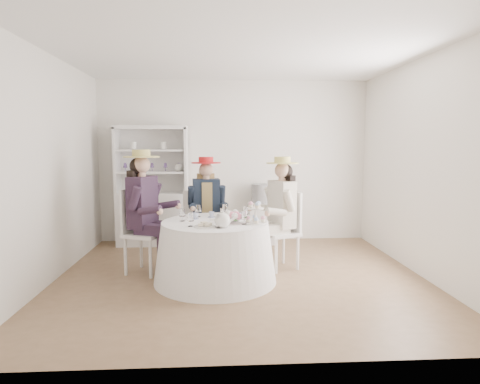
{
  "coord_description": "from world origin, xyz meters",
  "views": [
    {
      "loc": [
        -0.28,
        -4.8,
        1.62
      ],
      "look_at": [
        0.0,
        0.1,
        1.05
      ],
      "focal_mm": 30.0,
      "sensor_mm": 36.0,
      "label": 1
    }
  ],
  "objects": [
    {
      "name": "ceiling",
      "position": [
        0.0,
        0.0,
        2.7
      ],
      "size": [
        4.5,
        4.5,
        0.0
      ],
      "primitive_type": "plane",
      "rotation": [
        3.14,
        0.0,
        0.0
      ],
      "color": "white",
      "rests_on": "wall_back"
    },
    {
      "name": "wall_back",
      "position": [
        0.0,
        2.0,
        1.35
      ],
      "size": [
        4.5,
        0.0,
        4.5
      ],
      "primitive_type": "plane",
      "rotation": [
        1.57,
        0.0,
        0.0
      ],
      "color": "silver",
      "rests_on": "ground"
    },
    {
      "name": "wall_right",
      "position": [
        2.25,
        0.0,
        1.35
      ],
      "size": [
        0.0,
        4.5,
        4.5
      ],
      "primitive_type": "plane",
      "rotation": [
        1.57,
        0.0,
        -1.57
      ],
      "color": "silver",
      "rests_on": "ground"
    },
    {
      "name": "guest_left",
      "position": [
        -1.2,
        0.25,
        0.88
      ],
      "size": [
        0.65,
        0.59,
        1.57
      ],
      "rotation": [
        0.0,
        0.0,
        1.19
      ],
      "color": "silver",
      "rests_on": "ground"
    },
    {
      "name": "side_table",
      "position": [
        0.45,
        1.75,
        0.33
      ],
      "size": [
        0.43,
        0.43,
        0.66
      ],
      "primitive_type": "cube",
      "rotation": [
        0.0,
        0.0,
        -0.0
      ],
      "color": "silver",
      "rests_on": "ground"
    },
    {
      "name": "table_teapot",
      "position": [
        -0.22,
        -0.47,
        0.8
      ],
      "size": [
        0.25,
        0.18,
        0.18
      ],
      "rotation": [
        0.0,
        0.0,
        -0.36
      ],
      "color": "white",
      "rests_on": "tea_table"
    },
    {
      "name": "cupcake_stand",
      "position": [
        0.16,
        -0.25,
        0.82
      ],
      "size": [
        0.26,
        0.26,
        0.24
      ],
      "rotation": [
        0.0,
        0.0,
        0.15
      ],
      "color": "white",
      "rests_on": "tea_table"
    },
    {
      "name": "ground",
      "position": [
        0.0,
        0.0,
        0.0
      ],
      "size": [
        4.5,
        4.5,
        0.0
      ],
      "primitive_type": "plane",
      "color": "brown",
      "rests_on": "ground"
    },
    {
      "name": "teacup_c",
      "position": [
        -0.03,
        -0.0,
        0.76
      ],
      "size": [
        0.12,
        0.12,
        0.08
      ],
      "primitive_type": "imported",
      "rotation": [
        0.0,
        0.0,
        0.24
      ],
      "color": "white",
      "rests_on": "tea_table"
    },
    {
      "name": "sandwich_plate",
      "position": [
        -0.42,
        -0.43,
        0.74
      ],
      "size": [
        0.24,
        0.24,
        0.05
      ],
      "rotation": [
        0.0,
        0.0,
        -0.04
      ],
      "color": "white",
      "rests_on": "tea_table"
    },
    {
      "name": "tea_table",
      "position": [
        -0.31,
        -0.11,
        0.36
      ],
      "size": [
        1.46,
        1.46,
        0.73
      ],
      "rotation": [
        0.0,
        0.0,
        -0.19
      ],
      "color": "white",
      "rests_on": "ground"
    },
    {
      "name": "flower_arrangement",
      "position": [
        -0.12,
        -0.22,
        0.82
      ],
      "size": [
        0.21,
        0.21,
        0.08
      ],
      "rotation": [
        0.0,
        0.0,
        0.21
      ],
      "color": "pink",
      "rests_on": "tea_table"
    },
    {
      "name": "teacup_a",
      "position": [
        -0.56,
        0.05,
        0.76
      ],
      "size": [
        0.09,
        0.09,
        0.07
      ],
      "primitive_type": "imported",
      "rotation": [
        0.0,
        0.0,
        -0.04
      ],
      "color": "white",
      "rests_on": "tea_table"
    },
    {
      "name": "hatbox",
      "position": [
        0.45,
        1.75,
        0.82
      ],
      "size": [
        0.41,
        0.41,
        0.33
      ],
      "primitive_type": "cylinder",
      "rotation": [
        0.0,
        0.0,
        -0.31
      ],
      "color": "black",
      "rests_on": "side_table"
    },
    {
      "name": "hutch",
      "position": [
        -1.33,
        1.77,
        0.69
      ],
      "size": [
        1.27,
        0.76,
        1.93
      ],
      "rotation": [
        0.0,
        0.0,
        -0.31
      ],
      "color": "silver",
      "rests_on": "ground"
    },
    {
      "name": "spare_chair",
      "position": [
        -0.6,
        1.42,
        0.5
      ],
      "size": [
        0.52,
        0.52,
        0.93
      ],
      "rotation": [
        0.0,
        0.0,
        2.64
      ],
      "color": "silver",
      "rests_on": "ground"
    },
    {
      "name": "wall_left",
      "position": [
        -2.25,
        0.0,
        1.35
      ],
      "size": [
        0.0,
        4.5,
        4.5
      ],
      "primitive_type": "plane",
      "rotation": [
        1.57,
        0.0,
        1.57
      ],
      "color": "silver",
      "rests_on": "ground"
    },
    {
      "name": "guest_mid",
      "position": [
        -0.43,
        0.84,
        0.83
      ],
      "size": [
        0.54,
        0.56,
        1.46
      ],
      "rotation": [
        0.0,
        0.0,
        0.12
      ],
      "color": "silver",
      "rests_on": "ground"
    },
    {
      "name": "teacup_b",
      "position": [
        -0.35,
        0.14,
        0.76
      ],
      "size": [
        0.08,
        0.08,
        0.07
      ],
      "primitive_type": "imported",
      "rotation": [
        0.0,
        0.0,
        -0.11
      ],
      "color": "white",
      "rests_on": "tea_table"
    },
    {
      "name": "wall_front",
      "position": [
        0.0,
        -2.0,
        1.35
      ],
      "size": [
        4.5,
        0.0,
        4.5
      ],
      "primitive_type": "plane",
      "rotation": [
        -1.57,
        0.0,
        0.0
      ],
      "color": "silver",
      "rests_on": "ground"
    },
    {
      "name": "stemware_set",
      "position": [
        -0.31,
        -0.11,
        0.8
      ],
      "size": [
        0.83,
        0.84,
        0.15
      ],
      "color": "white",
      "rests_on": "tea_table"
    },
    {
      "name": "guest_right",
      "position": [
        0.54,
        0.33,
        0.83
      ],
      "size": [
        0.62,
        0.56,
        1.48
      ],
      "rotation": [
        0.0,
        0.0,
        -1.14
      ],
      "color": "silver",
      "rests_on": "ground"
    },
    {
      "name": "flower_bowl",
      "position": [
        -0.08,
        -0.11,
        0.75
      ],
      "size": [
        0.24,
        0.24,
        0.05
      ],
      "primitive_type": "imported",
      "rotation": [
        0.0,
        0.0,
        0.16
      ],
      "color": "white",
      "rests_on": "tea_table"
    }
  ]
}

